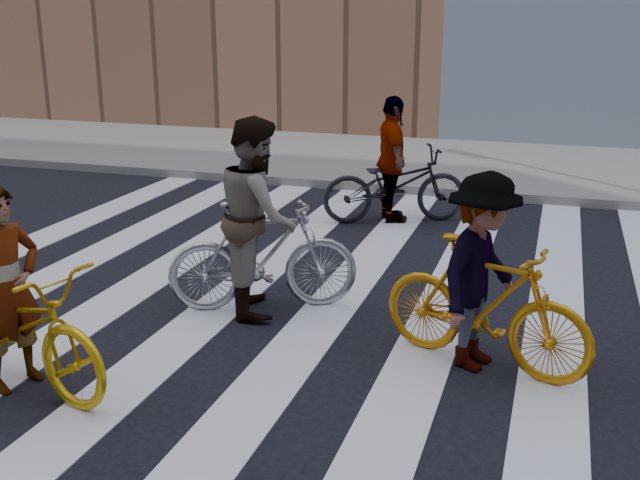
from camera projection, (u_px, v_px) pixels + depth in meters
The scene contains 11 objects.
ground at pixel (285, 297), 7.95m from camera, with size 100.00×100.00×0.00m, color black.
sidewalk_far at pixel (418, 162), 14.76m from camera, with size 100.00×5.00×0.15m, color gray.
zebra_crosswalk at pixel (285, 297), 7.95m from camera, with size 8.25×10.00×0.01m.
bike_yellow_left at pixel (17, 324), 5.93m from camera, with size 0.71×2.02×1.06m, color #D49F0B.
bike_silver_mid at pixel (263, 255), 7.48m from camera, with size 0.54×1.90×1.14m, color #A2A5AC.
bike_yellow_right at pixel (485, 305), 6.25m from camera, with size 0.53×1.87×1.12m, color #C67C0B.
bike_dark_rear at pixel (395, 185), 10.68m from camera, with size 0.72×2.07×1.09m, color black.
rider_left at pixel (7, 288), 5.85m from camera, with size 0.61×0.40×1.66m, color slate.
rider_mid at pixel (258, 216), 7.38m from camera, with size 0.95×0.74×1.96m, color slate.
rider_right at pixel (481, 272), 6.18m from camera, with size 1.09×0.63×1.68m, color slate.
rider_rear at pixel (392, 160), 10.59m from camera, with size 1.06×0.44×1.80m, color slate.
Camera 1 is at (2.63, -6.95, 2.90)m, focal length 42.00 mm.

